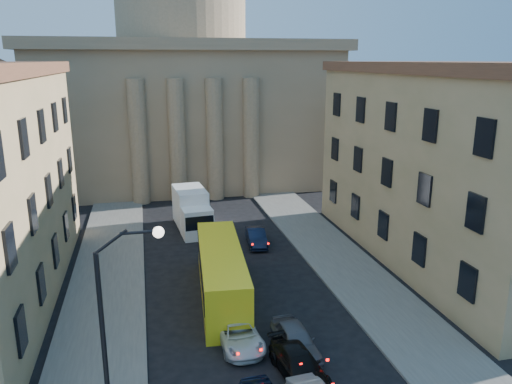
# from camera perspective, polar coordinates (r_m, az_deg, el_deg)

# --- Properties ---
(sidewalk_left) EXTENTS (5.00, 60.00, 0.15)m
(sidewalk_left) POSITION_cam_1_polar(r_m,az_deg,el_deg) (31.79, -17.14, -13.51)
(sidewalk_left) COLOR #5D5A55
(sidewalk_left) RESTS_ON ground
(sidewalk_right) EXTENTS (5.00, 60.00, 0.15)m
(sidewalk_right) POSITION_cam_1_polar(r_m,az_deg,el_deg) (34.65, 12.66, -10.73)
(sidewalk_right) COLOR #5D5A55
(sidewalk_right) RESTS_ON ground
(church) EXTENTS (68.02, 28.76, 36.60)m
(church) POSITION_cam_1_polar(r_m,az_deg,el_deg) (65.77, -8.23, 12.16)
(church) COLOR #856E51
(church) RESTS_ON ground
(building_right) EXTENTS (11.60, 26.60, 14.70)m
(building_right) POSITION_cam_1_polar(r_m,az_deg,el_deg) (39.86, 21.91, 3.08)
(building_right) COLOR tan
(building_right) RESTS_ON ground
(street_lamp) EXTENTS (2.62, 0.44, 8.83)m
(street_lamp) POSITION_cam_1_polar(r_m,az_deg,el_deg) (20.43, -15.72, -13.62)
(street_lamp) COLOR black
(street_lamp) RESTS_ON ground
(car_left_mid) EXTENTS (2.40, 4.73, 1.28)m
(car_left_mid) POSITION_cam_1_polar(r_m,az_deg,el_deg) (27.79, -2.03, -15.85)
(car_left_mid) COLOR silver
(car_left_mid) RESTS_ON ground
(car_right_mid) EXTENTS (2.38, 4.69, 1.30)m
(car_right_mid) POSITION_cam_1_polar(r_m,az_deg,el_deg) (25.48, 4.91, -19.02)
(car_right_mid) COLOR black
(car_right_mid) RESTS_ON ground
(car_right_far) EXTENTS (1.96, 4.40, 1.47)m
(car_right_far) POSITION_cam_1_polar(r_m,az_deg,el_deg) (27.16, 4.51, -16.46)
(car_right_far) COLOR #545359
(car_right_far) RESTS_ON ground
(car_right_distant) EXTENTS (1.79, 4.23, 1.36)m
(car_right_distant) POSITION_cam_1_polar(r_m,az_deg,el_deg) (41.31, 0.03, -5.16)
(car_right_distant) COLOR black
(car_right_distant) RESTS_ON ground
(city_bus) EXTENTS (3.53, 11.61, 3.22)m
(city_bus) POSITION_cam_1_polar(r_m,az_deg,el_deg) (32.30, -3.97, -9.10)
(city_bus) COLOR yellow
(city_bus) RESTS_ON ground
(box_truck) EXTENTS (3.10, 6.72, 3.59)m
(box_truck) POSITION_cam_1_polar(r_m,az_deg,el_deg) (45.04, -7.31, -2.20)
(box_truck) COLOR white
(box_truck) RESTS_ON ground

